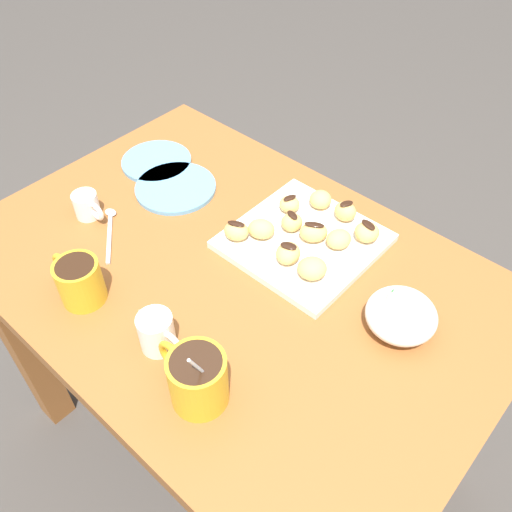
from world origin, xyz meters
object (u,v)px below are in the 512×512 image
(saucer_sky_left, at_px, (176,188))
(beignet_7, at_px, (314,232))
(cream_pitcher_white, at_px, (157,332))
(beignet_9, at_px, (236,231))
(coffee_mug_mustard_left, at_px, (197,378))
(chocolate_sauce_pitcher, at_px, (86,204))
(beignet_1, at_px, (312,268))
(ice_cream_bowl, at_px, (402,313))
(saucer_sky_right, at_px, (156,162))
(beignet_4, at_px, (289,204))
(beignet_5, at_px, (367,232))
(beignet_10, at_px, (345,211))
(dining_table, at_px, (234,313))
(beignet_2, at_px, (292,222))
(beignet_6, at_px, (320,199))
(beignet_8, at_px, (288,253))
(beignet_0, at_px, (339,239))
(coffee_mug_mustard_right, at_px, (79,280))
(pastry_plate_square, at_px, (303,241))
(beignet_3, at_px, (261,229))

(saucer_sky_left, height_order, beignet_7, beignet_7)
(cream_pitcher_white, xyz_separation_m, beignet_9, (0.07, -0.27, -0.01))
(coffee_mug_mustard_left, bearing_deg, chocolate_sauce_pitcher, -16.32)
(beignet_1, bearing_deg, ice_cream_bowl, -175.03)
(saucer_sky_left, distance_m, saucer_sky_right, 0.11)
(ice_cream_bowl, height_order, beignet_4, ice_cream_bowl)
(beignet_1, distance_m, beignet_5, 0.15)
(saucer_sky_left, height_order, beignet_10, beignet_10)
(saucer_sky_left, relative_size, beignet_10, 3.84)
(beignet_9, relative_size, beignet_10, 1.06)
(dining_table, distance_m, beignet_5, 0.32)
(coffee_mug_mustard_left, height_order, beignet_2, coffee_mug_mustard_left)
(ice_cream_bowl, relative_size, beignet_6, 2.59)
(saucer_sky_right, distance_m, beignet_8, 0.44)
(beignet_0, relative_size, beignet_9, 1.03)
(saucer_sky_right, height_order, beignet_4, beignet_4)
(beignet_4, bearing_deg, cream_pitcher_white, 96.86)
(saucer_sky_left, height_order, beignet_5, beignet_5)
(beignet_1, xyz_separation_m, beignet_8, (0.06, -0.00, -0.00))
(cream_pitcher_white, height_order, saucer_sky_left, cream_pitcher_white)
(coffee_mug_mustard_right, relative_size, ice_cream_bowl, 0.96)
(beignet_7, bearing_deg, beignet_9, 40.30)
(beignet_2, relative_size, beignet_8, 0.82)
(coffee_mug_mustard_left, bearing_deg, cream_pitcher_white, -10.18)
(beignet_2, xyz_separation_m, beignet_9, (0.06, 0.09, 0.00))
(beignet_4, bearing_deg, pastry_plate_square, 148.35)
(beignet_6, relative_size, beignet_7, 0.85)
(beignet_7, distance_m, beignet_8, 0.08)
(beignet_2, bearing_deg, ice_cream_bowl, 168.65)
(beignet_1, bearing_deg, beignet_10, -74.70)
(saucer_sky_left, bearing_deg, pastry_plate_square, -170.45)
(beignet_8, bearing_deg, coffee_mug_mustard_right, 53.70)
(beignet_8, bearing_deg, coffee_mug_mustard_left, 103.85)
(coffee_mug_mustard_right, distance_m, ice_cream_bowl, 0.56)
(coffee_mug_mustard_left, height_order, cream_pitcher_white, coffee_mug_mustard_left)
(chocolate_sauce_pitcher, bearing_deg, dining_table, -165.29)
(coffee_mug_mustard_right, height_order, beignet_5, coffee_mug_mustard_right)
(saucer_sky_right, distance_m, beignet_2, 0.39)
(beignet_1, relative_size, beignet_5, 1.12)
(beignet_0, xyz_separation_m, beignet_3, (0.13, 0.08, 0.00))
(coffee_mug_mustard_right, height_order, chocolate_sauce_pitcher, coffee_mug_mustard_right)
(ice_cream_bowl, xyz_separation_m, beignet_6, (0.29, -0.15, -0.01))
(dining_table, xyz_separation_m, beignet_5, (-0.15, -0.23, 0.17))
(coffee_mug_mustard_left, distance_m, beignet_3, 0.36)
(beignet_4, relative_size, beignet_6, 0.90)
(beignet_5, relative_size, beignet_8, 0.93)
(coffee_mug_mustard_right, distance_m, saucer_sky_left, 0.34)
(beignet_7, bearing_deg, beignet_3, 36.37)
(beignet_0, height_order, beignet_9, beignet_9)
(beignet_3, height_order, beignet_9, same)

